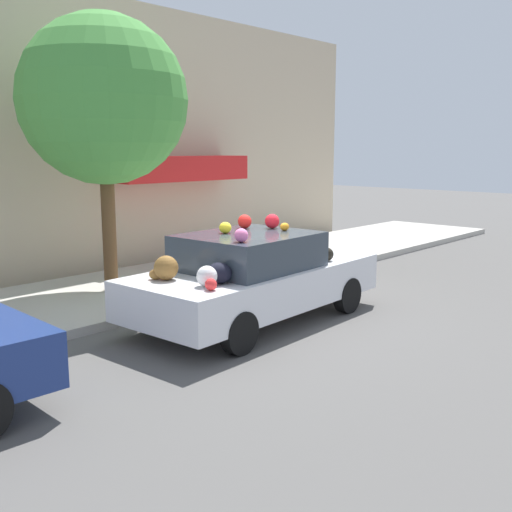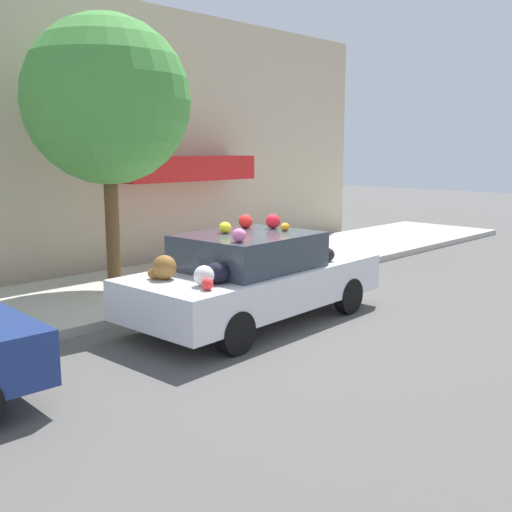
{
  "view_description": "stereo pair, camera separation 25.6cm",
  "coord_description": "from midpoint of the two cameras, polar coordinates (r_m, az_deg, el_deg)",
  "views": [
    {
      "loc": [
        -6.56,
        -6.17,
        2.61
      ],
      "look_at": [
        0.0,
        -0.16,
        1.01
      ],
      "focal_mm": 42.0,
      "sensor_mm": 36.0,
      "label": 1
    },
    {
      "loc": [
        -6.38,
        -6.36,
        2.61
      ],
      "look_at": [
        0.0,
        -0.16,
        1.01
      ],
      "focal_mm": 42.0,
      "sensor_mm": 36.0,
      "label": 2
    }
  ],
  "objects": [
    {
      "name": "street_tree",
      "position": [
        10.71,
        -13.31,
        14.16
      ],
      "size": [
        2.84,
        2.84,
        4.69
      ],
      "color": "brown",
      "rests_on": "sidewalk_curb"
    },
    {
      "name": "sidewalk_curb",
      "position": [
        11.34,
        -9.77,
        -2.92
      ],
      "size": [
        24.0,
        3.2,
        0.14
      ],
      "color": "#B2ADA3",
      "rests_on": "ground"
    },
    {
      "name": "ground_plane",
      "position": [
        9.38,
        0.09,
        -5.99
      ],
      "size": [
        60.0,
        60.0,
        0.0
      ],
      "primitive_type": "plane",
      "color": "#565451"
    },
    {
      "name": "fire_hydrant",
      "position": [
        11.01,
        -2.2,
        -0.96
      ],
      "size": [
        0.2,
        0.2,
        0.7
      ],
      "color": "red",
      "rests_on": "sidewalk_curb"
    },
    {
      "name": "building_facade",
      "position": [
        12.99,
        -15.58,
        10.74
      ],
      "size": [
        18.0,
        1.2,
        5.72
      ],
      "color": "#C6B293",
      "rests_on": "ground"
    },
    {
      "name": "art_car",
      "position": [
        9.06,
        0.57,
        -1.94
      ],
      "size": [
        4.3,
        1.97,
        1.6
      ],
      "rotation": [
        0.0,
        0.0,
        0.04
      ],
      "color": "silver",
      "rests_on": "ground"
    }
  ]
}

